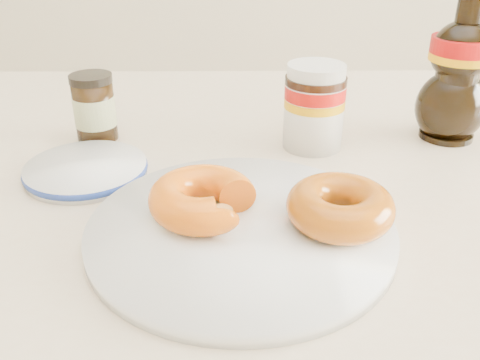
{
  "coord_description": "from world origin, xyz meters",
  "views": [
    {
      "loc": [
        -0.05,
        -0.44,
        1.04
      ],
      "look_at": [
        -0.04,
        0.04,
        0.79
      ],
      "focal_mm": 40.0,
      "sensor_mm": 36.0,
      "label": 1
    }
  ],
  "objects_px": {
    "dining_table": "(276,244)",
    "plate": "(241,230)",
    "dark_jar": "(94,108)",
    "blue_rim_saucer": "(86,169)",
    "donut_bitten": "(203,198)",
    "nutella_jar": "(314,103)",
    "syrup_bottle": "(458,71)",
    "donut_whole": "(340,207)"
  },
  "relations": [
    {
      "from": "blue_rim_saucer",
      "to": "syrup_bottle",
      "type": "bearing_deg",
      "value": 13.33
    },
    {
      "from": "blue_rim_saucer",
      "to": "plate",
      "type": "bearing_deg",
      "value": -35.99
    },
    {
      "from": "donut_bitten",
      "to": "blue_rim_saucer",
      "type": "relative_size",
      "value": 0.73
    },
    {
      "from": "donut_bitten",
      "to": "dark_jar",
      "type": "distance_m",
      "value": 0.27
    },
    {
      "from": "nutella_jar",
      "to": "blue_rim_saucer",
      "type": "xyz_separation_m",
      "value": [
        -0.27,
        -0.08,
        -0.05
      ]
    },
    {
      "from": "donut_bitten",
      "to": "dark_jar",
      "type": "relative_size",
      "value": 1.18
    },
    {
      "from": "dining_table",
      "to": "donut_whole",
      "type": "distance_m",
      "value": 0.17
    },
    {
      "from": "donut_bitten",
      "to": "dining_table",
      "type": "bearing_deg",
      "value": 38.16
    },
    {
      "from": "plate",
      "to": "donut_bitten",
      "type": "relative_size",
      "value": 2.8
    },
    {
      "from": "plate",
      "to": "nutella_jar",
      "type": "xyz_separation_m",
      "value": [
        0.1,
        0.21,
        0.05
      ]
    },
    {
      "from": "nutella_jar",
      "to": "syrup_bottle",
      "type": "relative_size",
      "value": 0.59
    },
    {
      "from": "syrup_bottle",
      "to": "blue_rim_saucer",
      "type": "relative_size",
      "value": 1.28
    },
    {
      "from": "syrup_bottle",
      "to": "dark_jar",
      "type": "distance_m",
      "value": 0.47
    },
    {
      "from": "plate",
      "to": "syrup_bottle",
      "type": "relative_size",
      "value": 1.6
    },
    {
      "from": "donut_whole",
      "to": "plate",
      "type": "bearing_deg",
      "value": -179.82
    },
    {
      "from": "nutella_jar",
      "to": "plate",
      "type": "bearing_deg",
      "value": -114.3
    },
    {
      "from": "dark_jar",
      "to": "dining_table",
      "type": "bearing_deg",
      "value": -29.31
    },
    {
      "from": "donut_bitten",
      "to": "nutella_jar",
      "type": "height_order",
      "value": "nutella_jar"
    },
    {
      "from": "dining_table",
      "to": "nutella_jar",
      "type": "bearing_deg",
      "value": 63.49
    },
    {
      "from": "donut_whole",
      "to": "donut_bitten",
      "type": "bearing_deg",
      "value": 172.83
    },
    {
      "from": "donut_bitten",
      "to": "donut_whole",
      "type": "bearing_deg",
      "value": -17.9
    },
    {
      "from": "dining_table",
      "to": "nutella_jar",
      "type": "height_order",
      "value": "nutella_jar"
    },
    {
      "from": "donut_whole",
      "to": "syrup_bottle",
      "type": "bearing_deg",
      "value": 51.74
    },
    {
      "from": "syrup_bottle",
      "to": "blue_rim_saucer",
      "type": "distance_m",
      "value": 0.48
    },
    {
      "from": "dining_table",
      "to": "donut_bitten",
      "type": "bearing_deg",
      "value": -131.12
    },
    {
      "from": "plate",
      "to": "dark_jar",
      "type": "height_order",
      "value": "dark_jar"
    },
    {
      "from": "nutella_jar",
      "to": "dark_jar",
      "type": "xyz_separation_m",
      "value": [
        -0.29,
        0.03,
        -0.02
      ]
    },
    {
      "from": "donut_bitten",
      "to": "blue_rim_saucer",
      "type": "xyz_separation_m",
      "value": [
        -0.14,
        0.11,
        -0.02
      ]
    },
    {
      "from": "dark_jar",
      "to": "blue_rim_saucer",
      "type": "bearing_deg",
      "value": -84.25
    },
    {
      "from": "dining_table",
      "to": "blue_rim_saucer",
      "type": "xyz_separation_m",
      "value": [
        -0.22,
        0.02,
        0.09
      ]
    },
    {
      "from": "dining_table",
      "to": "donut_bitten",
      "type": "height_order",
      "value": "donut_bitten"
    },
    {
      "from": "dark_jar",
      "to": "blue_rim_saucer",
      "type": "relative_size",
      "value": 0.62
    },
    {
      "from": "donut_whole",
      "to": "dining_table",
      "type": "bearing_deg",
      "value": 114.43
    },
    {
      "from": "donut_bitten",
      "to": "dark_jar",
      "type": "bearing_deg",
      "value": 113.85
    },
    {
      "from": "nutella_jar",
      "to": "blue_rim_saucer",
      "type": "bearing_deg",
      "value": -163.41
    },
    {
      "from": "plate",
      "to": "dark_jar",
      "type": "xyz_separation_m",
      "value": [
        -0.19,
        0.24,
        0.04
      ]
    },
    {
      "from": "dining_table",
      "to": "donut_bitten",
      "type": "relative_size",
      "value": 13.39
    },
    {
      "from": "dining_table",
      "to": "dark_jar",
      "type": "height_order",
      "value": "dark_jar"
    },
    {
      "from": "syrup_bottle",
      "to": "blue_rim_saucer",
      "type": "height_order",
      "value": "syrup_bottle"
    },
    {
      "from": "plate",
      "to": "dark_jar",
      "type": "relative_size",
      "value": 3.31
    },
    {
      "from": "dining_table",
      "to": "syrup_bottle",
      "type": "distance_m",
      "value": 0.32
    },
    {
      "from": "dining_table",
      "to": "plate",
      "type": "bearing_deg",
      "value": -112.11
    }
  ]
}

